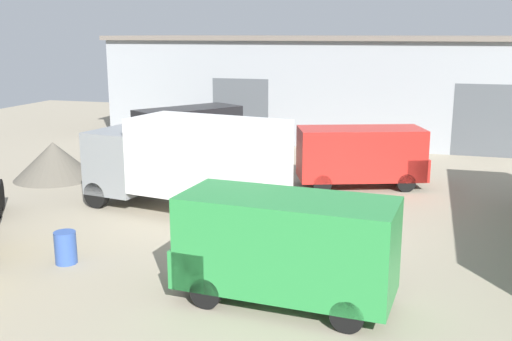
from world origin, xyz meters
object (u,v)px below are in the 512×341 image
(oil_drum, at_px, (66,248))
(delivery_van_red, at_px, (364,155))
(delivery_van_black, at_px, (186,135))
(traffic_cone, at_px, (224,248))
(gravel_pile, at_px, (54,160))
(delivery_van_green, at_px, (280,246))
(box_truck_grey, at_px, (187,159))

(oil_drum, bearing_deg, delivery_van_red, 57.70)
(oil_drum, bearing_deg, delivery_van_black, 97.75)
(oil_drum, distance_m, traffic_cone, 4.24)
(traffic_cone, bearing_deg, oil_drum, -156.82)
(gravel_pile, bearing_deg, oil_drum, -53.70)
(delivery_van_red, relative_size, delivery_van_green, 1.07)
(delivery_van_red, bearing_deg, traffic_cone, -127.00)
(delivery_van_green, xyz_separation_m, box_truck_grey, (-4.81, 6.03, 0.48))
(delivery_van_black, relative_size, gravel_pile, 1.54)
(delivery_van_black, bearing_deg, gravel_pile, -14.19)
(delivery_van_green, distance_m, gravel_pile, 14.99)
(delivery_van_red, xyz_separation_m, gravel_pile, (-12.69, -2.36, -0.52))
(delivery_van_red, relative_size, delivery_van_black, 1.03)
(gravel_pile, bearing_deg, traffic_cone, -33.34)
(delivery_van_red, distance_m, gravel_pile, 12.92)
(delivery_van_red, distance_m, oil_drum, 12.52)
(box_truck_grey, bearing_deg, delivery_van_green, 138.25)
(traffic_cone, bearing_deg, delivery_van_black, 117.89)
(box_truck_grey, relative_size, gravel_pile, 2.17)
(delivery_van_green, height_order, oil_drum, delivery_van_green)
(delivery_van_red, xyz_separation_m, traffic_cone, (-2.77, -8.88, -1.05))
(delivery_van_green, height_order, box_truck_grey, box_truck_grey)
(box_truck_grey, bearing_deg, oil_drum, 86.44)
(delivery_van_red, height_order, delivery_van_green, delivery_van_green)
(delivery_van_green, xyz_separation_m, traffic_cone, (-2.18, 2.31, -1.10))
(box_truck_grey, bearing_deg, delivery_van_black, -57.02)
(delivery_van_red, height_order, delivery_van_black, delivery_van_black)
(gravel_pile, height_order, traffic_cone, gravel_pile)
(delivery_van_red, relative_size, oil_drum, 6.09)
(box_truck_grey, bearing_deg, traffic_cone, 134.93)
(delivery_van_green, distance_m, oil_drum, 6.18)
(delivery_van_green, relative_size, traffic_cone, 9.14)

